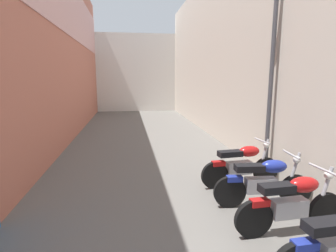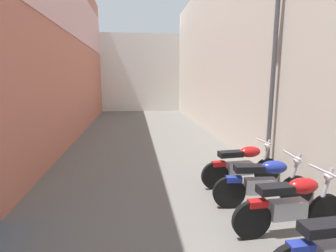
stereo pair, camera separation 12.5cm
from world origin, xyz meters
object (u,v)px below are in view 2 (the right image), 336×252
(motorcycle_sixth, at_px, (264,182))
(motorcycle_seventh, at_px, (242,165))
(street_lamp, at_px, (271,56))
(motorcycle_fifth, at_px, (291,204))

(motorcycle_sixth, height_order, motorcycle_seventh, same)
(motorcycle_sixth, distance_m, street_lamp, 2.82)
(motorcycle_fifth, xyz_separation_m, street_lamp, (0.70, 2.28, 2.35))
(motorcycle_sixth, xyz_separation_m, street_lamp, (0.70, 1.40, 2.35))
(motorcycle_fifth, height_order, motorcycle_sixth, same)
(motorcycle_seventh, height_order, street_lamp, street_lamp)
(motorcycle_fifth, distance_m, street_lamp, 3.35)
(motorcycle_seventh, bearing_deg, motorcycle_fifth, -90.00)
(motorcycle_fifth, bearing_deg, motorcycle_seventh, 90.00)
(motorcycle_fifth, height_order, motorcycle_seventh, same)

